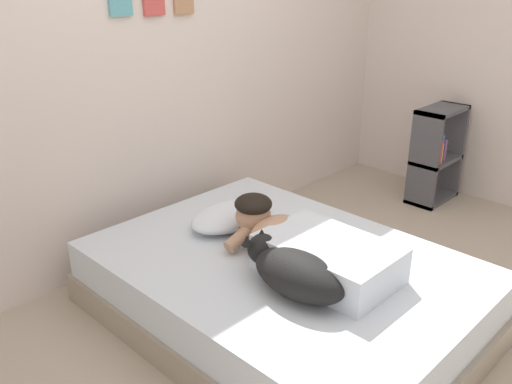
% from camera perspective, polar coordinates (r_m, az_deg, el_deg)
% --- Properties ---
extents(ground_plane, '(12.95, 12.95, 0.00)m').
position_cam_1_polar(ground_plane, '(2.88, 9.91, -14.96)').
color(ground_plane, tan).
extents(back_wall, '(4.47, 0.12, 2.50)m').
position_cam_1_polar(back_wall, '(3.42, -10.90, 13.95)').
color(back_wall, silver).
rests_on(back_wall, ground).
extents(bed, '(1.42, 1.95, 0.36)m').
position_cam_1_polar(bed, '(2.90, 2.81, -10.08)').
color(bed, gray).
rests_on(bed, ground).
extents(pillow, '(0.52, 0.32, 0.11)m').
position_cam_1_polar(pillow, '(3.12, -2.67, -2.51)').
color(pillow, silver).
rests_on(pillow, bed).
extents(person_lying, '(0.43, 0.92, 0.27)m').
position_cam_1_polar(person_lying, '(2.70, 5.22, -5.63)').
color(person_lying, silver).
rests_on(person_lying, bed).
extents(dog, '(0.26, 0.57, 0.21)m').
position_cam_1_polar(dog, '(2.49, 4.01, -8.28)').
color(dog, black).
rests_on(dog, bed).
extents(coffee_cup, '(0.12, 0.09, 0.07)m').
position_cam_1_polar(coffee_cup, '(3.12, 0.27, -2.82)').
color(coffee_cup, white).
rests_on(coffee_cup, bed).
extents(cell_phone, '(0.07, 0.14, 0.01)m').
position_cam_1_polar(cell_phone, '(2.86, 0.63, -6.13)').
color(cell_phone, black).
rests_on(cell_phone, bed).
extents(bookshelf, '(0.45, 0.24, 0.75)m').
position_cam_1_polar(bookshelf, '(4.48, 18.27, 3.74)').
color(bookshelf, '#4C4C51').
rests_on(bookshelf, ground).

